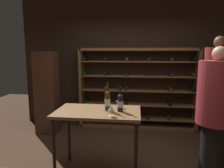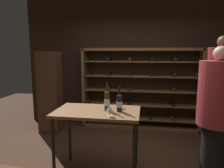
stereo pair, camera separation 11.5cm
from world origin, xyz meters
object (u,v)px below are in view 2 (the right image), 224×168
(person_host_in_suit, at_px, (217,109))
(tasting_table, at_px, (97,118))
(display_cabinet, at_px, (50,92))
(wine_bottle_gold_foil, at_px, (107,100))
(wine_glass_stemmed_right, at_px, (119,100))
(person_guest_blue_shirt, at_px, (220,88))
(wine_bottle_amber_reserve, at_px, (119,102))
(wine_glass_stemmed_left, at_px, (110,109))
(wine_rack, at_px, (140,89))

(person_host_in_suit, bearing_deg, tasting_table, 54.00)
(display_cabinet, bearing_deg, wine_bottle_gold_foil, -42.48)
(tasting_table, height_order, display_cabinet, display_cabinet)
(display_cabinet, distance_m, wine_glass_stemmed_right, 2.06)
(tasting_table, bearing_deg, person_host_in_suit, 4.20)
(display_cabinet, relative_size, wine_glass_stemmed_right, 10.62)
(tasting_table, relative_size, person_host_in_suit, 0.64)
(tasting_table, xyz_separation_m, person_guest_blue_shirt, (1.93, 1.09, 0.28))
(wine_bottle_amber_reserve, relative_size, wine_glass_stemmed_left, 2.44)
(wine_bottle_gold_foil, bearing_deg, wine_bottle_amber_reserve, -6.31)
(wine_rack, distance_m, person_guest_blue_shirt, 1.64)
(wine_rack, bearing_deg, person_guest_blue_shirt, -30.73)
(wine_rack, xyz_separation_m, person_host_in_suit, (1.05, -1.81, 0.08))
(wine_bottle_gold_foil, height_order, wine_bottle_amber_reserve, wine_bottle_gold_foil)
(person_host_in_suit, height_order, display_cabinet, person_host_in_suit)
(wine_glass_stemmed_left, height_order, wine_glass_stemmed_right, wine_glass_stemmed_right)
(wine_bottle_gold_foil, bearing_deg, wine_glass_stemmed_left, -72.25)
(wine_rack, height_order, person_host_in_suit, wine_rack)
(display_cabinet, bearing_deg, tasting_table, -45.59)
(person_guest_blue_shirt, height_order, wine_bottle_gold_foil, person_guest_blue_shirt)
(person_guest_blue_shirt, height_order, wine_glass_stemmed_right, person_guest_blue_shirt)
(tasting_table, xyz_separation_m, display_cabinet, (-1.38, 1.41, 0.04))
(wine_bottle_amber_reserve, bearing_deg, wine_rack, 83.47)
(display_cabinet, xyz_separation_m, wine_bottle_amber_reserve, (1.68, -1.40, 0.19))
(wine_bottle_gold_foil, height_order, wine_glass_stemmed_right, wine_bottle_gold_foil)
(wine_glass_stemmed_left, bearing_deg, wine_glass_stemmed_right, 81.67)
(wine_rack, xyz_separation_m, person_guest_blue_shirt, (1.40, -0.83, 0.20))
(person_host_in_suit, relative_size, wine_glass_stemmed_right, 11.00)
(display_cabinet, height_order, wine_glass_stemmed_right, display_cabinet)
(wine_rack, relative_size, person_guest_blue_shirt, 1.32)
(tasting_table, distance_m, wine_bottle_amber_reserve, 0.38)
(wine_bottle_gold_foil, height_order, wine_glass_stemmed_left, wine_bottle_gold_foil)
(display_cabinet, relative_size, wine_bottle_amber_reserve, 5.10)
(tasting_table, xyz_separation_m, wine_bottle_amber_reserve, (0.31, 0.01, 0.23))
(person_guest_blue_shirt, distance_m, wine_glass_stemmed_left, 2.17)
(wine_rack, height_order, tasting_table, wine_rack)
(person_guest_blue_shirt, bearing_deg, person_host_in_suit, 143.89)
(person_guest_blue_shirt, relative_size, wine_glass_stemmed_right, 12.20)
(wine_glass_stemmed_right, bearing_deg, tasting_table, -144.92)
(tasting_table, distance_m, wine_glass_stemmed_left, 0.38)
(tasting_table, height_order, wine_bottle_amber_reserve, wine_bottle_amber_reserve)
(person_guest_blue_shirt, xyz_separation_m, wine_glass_stemmed_right, (-1.65, -0.90, -0.06))
(tasting_table, bearing_deg, display_cabinet, 134.41)
(wine_bottle_gold_foil, xyz_separation_m, wine_glass_stemmed_left, (0.08, -0.26, -0.04))
(wine_rack, bearing_deg, wine_glass_stemmed_right, -98.21)
(wine_glass_stemmed_left, bearing_deg, person_host_in_suit, 14.43)
(wine_bottle_gold_foil, relative_size, wine_glass_stemmed_right, 2.40)
(wine_rack, distance_m, display_cabinet, 1.97)
(person_guest_blue_shirt, relative_size, wine_bottle_gold_foil, 5.09)
(tasting_table, distance_m, person_guest_blue_shirt, 2.23)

